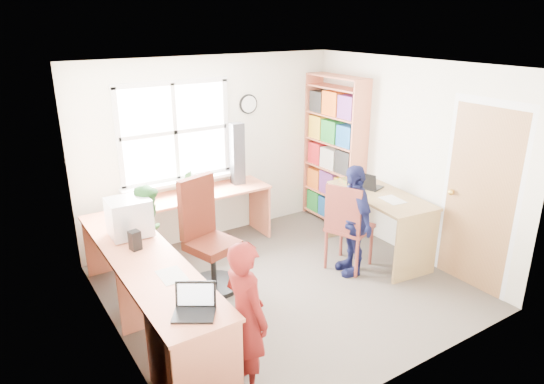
# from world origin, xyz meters

# --- Properties ---
(room) EXTENTS (3.64, 3.44, 2.44)m
(room) POSITION_xyz_m (0.01, 0.10, 1.22)
(room) COLOR #463E37
(room) RESTS_ON ground
(l_desk) EXTENTS (2.38, 2.95, 0.75)m
(l_desk) POSITION_xyz_m (-1.31, -0.28, 0.46)
(l_desk) COLOR #EB825E
(l_desk) RESTS_ON ground
(right_desk) EXTENTS (0.80, 1.47, 0.81)m
(right_desk) POSITION_xyz_m (1.43, 0.03, 0.59)
(right_desk) COLOR #A18150
(right_desk) RESTS_ON ground
(bookshelf) EXTENTS (0.30, 1.02, 2.10)m
(bookshelf) POSITION_xyz_m (1.65, 1.19, 1.00)
(bookshelf) COLOR #EB825E
(bookshelf) RESTS_ON ground
(swivel_chair) EXTENTS (0.71, 0.71, 1.24)m
(swivel_chair) POSITION_xyz_m (-0.68, 0.50, 0.53)
(swivel_chair) COLOR black
(swivel_chair) RESTS_ON ground
(wooden_chair) EXTENTS (0.61, 0.61, 1.07)m
(wooden_chair) POSITION_xyz_m (0.84, -0.05, 0.58)
(wooden_chair) COLOR brown
(wooden_chair) RESTS_ON ground
(crt_monitor) EXTENTS (0.41, 0.37, 0.39)m
(crt_monitor) POSITION_xyz_m (-1.45, 0.63, 0.95)
(crt_monitor) COLOR #B5B4B9
(crt_monitor) RESTS_ON l_desk
(laptop_left) EXTENTS (0.40, 0.38, 0.21)m
(laptop_left) POSITION_xyz_m (-1.48, -0.97, 0.80)
(laptop_left) COLOR black
(laptop_left) RESTS_ON l_desk
(laptop_right) EXTENTS (0.35, 0.39, 0.22)m
(laptop_right) POSITION_xyz_m (1.43, 0.28, 0.86)
(laptop_right) COLOR black
(laptop_right) RESTS_ON right_desk
(speaker_a) EXTENTS (0.11, 0.11, 0.19)m
(speaker_a) POSITION_xyz_m (-1.52, 0.30, 0.85)
(speaker_a) COLOR black
(speaker_a) RESTS_ON l_desk
(speaker_b) EXTENTS (0.09, 0.09, 0.17)m
(speaker_b) POSITION_xyz_m (-1.49, 0.82, 0.83)
(speaker_b) COLOR black
(speaker_b) RESTS_ON l_desk
(cd_tower) EXTENTS (0.17, 0.16, 0.81)m
(cd_tower) POSITION_xyz_m (0.26, 1.48, 1.16)
(cd_tower) COLOR black
(cd_tower) RESTS_ON l_desk
(game_box) EXTENTS (0.30, 0.30, 0.05)m
(game_box) POSITION_xyz_m (1.43, 0.52, 0.84)
(game_box) COLOR red
(game_box) RESTS_ON right_desk
(paper_a) EXTENTS (0.21, 0.30, 0.00)m
(paper_a) POSITION_xyz_m (-1.42, -0.36, 0.75)
(paper_a) COLOR beige
(paper_a) RESTS_ON l_desk
(paper_b) EXTENTS (0.24, 0.32, 0.00)m
(paper_b) POSITION_xyz_m (1.40, -0.20, 0.81)
(paper_b) COLOR beige
(paper_b) RESTS_ON right_desk
(potted_plant) EXTENTS (0.19, 0.16, 0.32)m
(potted_plant) POSITION_xyz_m (-0.51, 1.43, 0.91)
(potted_plant) COLOR #30793C
(potted_plant) RESTS_ON l_desk
(person_red) EXTENTS (0.35, 0.50, 1.29)m
(person_red) POSITION_xyz_m (-1.11, -1.09, 0.64)
(person_red) COLOR maroon
(person_red) RESTS_ON ground
(person_green) EXTENTS (0.70, 0.74, 1.22)m
(person_green) POSITION_xyz_m (-1.23, 0.72, 0.61)
(person_green) COLOR #2B692A
(person_green) RESTS_ON ground
(person_navy) EXTENTS (0.52, 0.83, 1.31)m
(person_navy) POSITION_xyz_m (0.86, -0.13, 0.66)
(person_navy) COLOR #161945
(person_navy) RESTS_ON ground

